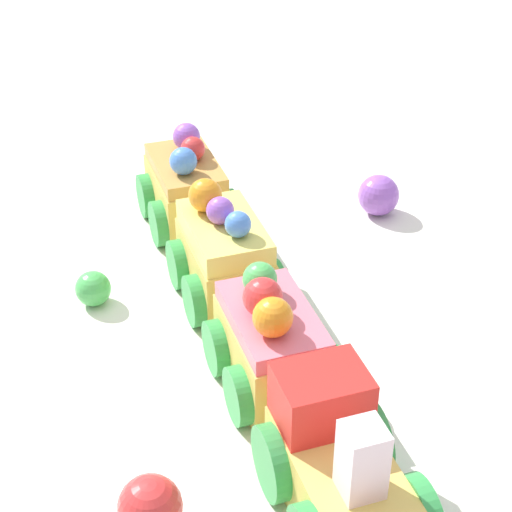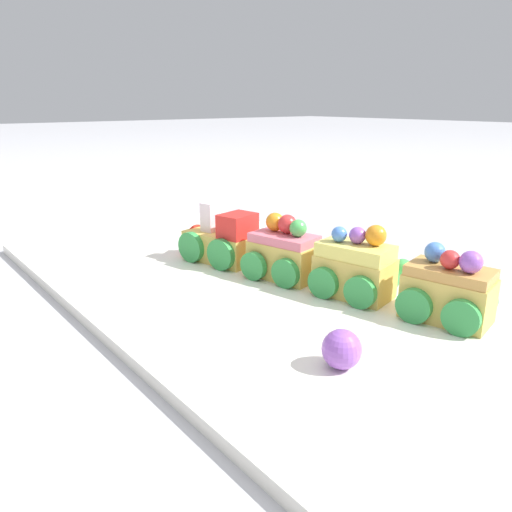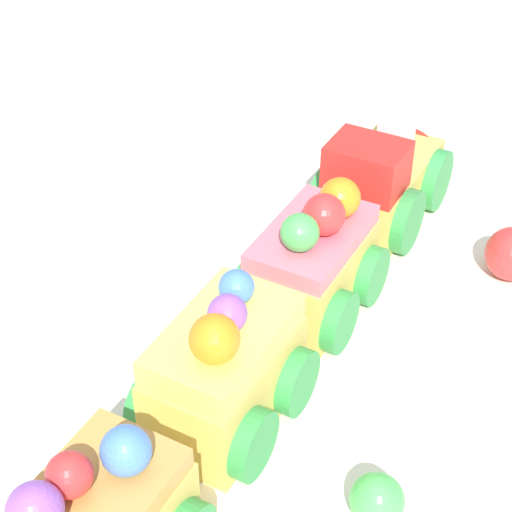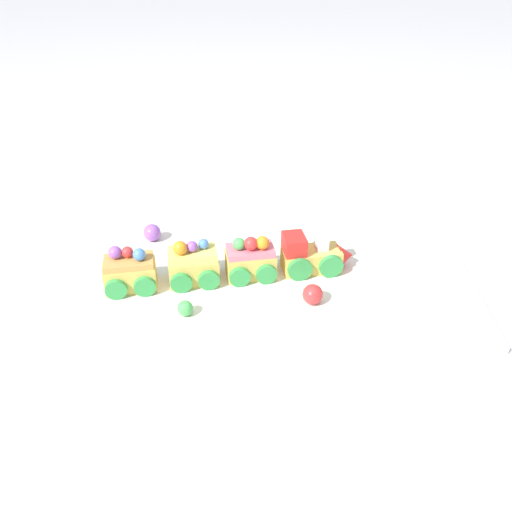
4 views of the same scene
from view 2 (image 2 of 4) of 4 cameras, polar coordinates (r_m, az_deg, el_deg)
ground_plane at (r=0.54m, az=2.96°, el=-5.31°), size 10.00×10.00×0.00m
display_board at (r=0.54m, az=2.97°, el=-4.72°), size 0.77×0.38×0.01m
cake_train_locomotive at (r=0.64m, az=-4.45°, el=1.68°), size 0.12×0.08×0.07m
cake_car_strawberry at (r=0.57m, az=3.23°, el=0.27°), size 0.09×0.08×0.07m
cake_car_lemon at (r=0.53m, az=11.24°, el=-1.47°), size 0.09×0.08×0.08m
cake_car_caramel at (r=0.49m, az=21.11°, el=-3.87°), size 0.09×0.08×0.07m
gumball_green at (r=0.60m, az=16.42°, el=-1.40°), size 0.02×0.02×0.02m
gumball_purple at (r=0.39m, az=9.76°, el=-10.46°), size 0.03×0.03×0.03m
gumball_red at (r=0.69m, az=2.15°, el=2.08°), size 0.03×0.03×0.03m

